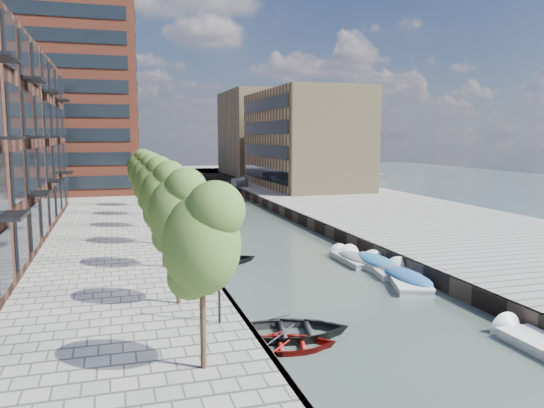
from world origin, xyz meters
name	(u,v)px	position (x,y,z in m)	size (l,w,h in m)	color
water	(229,220)	(0.00, 40.00, 0.00)	(300.00, 300.00, 0.00)	#38473F
quay_right	(371,209)	(16.00, 40.00, 0.50)	(20.00, 140.00, 1.00)	gray
quay_wall_left	(169,217)	(-6.10, 40.00, 0.50)	(0.25, 140.00, 1.00)	#332823
quay_wall_right	(286,212)	(6.10, 40.00, 0.50)	(0.25, 140.00, 1.00)	#332823
far_closure	(169,174)	(0.00, 100.00, 0.50)	(80.00, 40.00, 1.00)	gray
tower	(65,79)	(-17.00, 65.00, 16.00)	(18.00, 18.00, 30.00)	brown
tan_block_near	(304,139)	(16.00, 62.00, 8.00)	(12.00, 25.00, 14.00)	tan
tan_block_far	(258,133)	(16.00, 88.00, 9.00)	(12.00, 20.00, 16.00)	tan
bridge	(187,181)	(0.00, 72.00, 1.39)	(13.00, 6.00, 1.30)	gray
tree_0	(202,238)	(-8.50, 4.00, 5.31)	(2.50, 2.50, 5.95)	#382619
tree_1	(176,209)	(-8.50, 11.00, 5.31)	(2.50, 2.50, 5.95)	#382619
tree_2	(162,192)	(-8.50, 18.00, 5.31)	(2.50, 2.50, 5.95)	#382619
tree_3	(153,182)	(-8.50, 25.00, 5.31)	(2.50, 2.50, 5.95)	#382619
tree_4	(147,175)	(-8.50, 32.00, 5.31)	(2.50, 2.50, 5.95)	#382619
tree_5	(143,170)	(-8.50, 39.00, 5.31)	(2.50, 2.50, 5.95)	#382619
tree_6	(139,166)	(-8.50, 46.00, 5.31)	(2.50, 2.50, 5.95)	#382619
lamp_0	(219,262)	(-7.20, 8.00, 3.51)	(0.24, 0.24, 4.12)	black
lamp_1	(174,209)	(-7.20, 24.00, 3.51)	(0.24, 0.24, 4.12)	black
lamp_2	(156,187)	(-7.20, 40.00, 3.51)	(0.24, 0.24, 4.12)	black
sloop_0	(290,337)	(-4.15, 8.11, 0.00)	(3.65, 5.11, 1.06)	#242326
sloop_1	(225,263)	(-4.15, 21.78, 0.00)	(3.09, 4.33, 0.90)	black
sloop_2	(287,349)	(-4.69, 6.95, 0.00)	(2.90, 4.06, 0.84)	maroon
sloop_3	(187,222)	(-4.25, 40.01, 0.00)	(2.91, 4.07, 0.84)	silver
sloop_4	(211,255)	(-4.63, 24.47, 0.00)	(3.21, 4.50, 0.93)	#232326
motorboat_0	(406,279)	(4.98, 14.14, 0.22)	(3.56, 5.76, 1.82)	white
motorboat_1	(351,259)	(4.16, 19.90, 0.19)	(1.61, 4.58, 1.52)	silver
motorboat_2	(540,347)	(5.07, 4.04, 0.09)	(1.75, 4.87, 1.62)	white
motorboat_3	(370,263)	(4.79, 18.25, 0.23)	(2.86, 5.85, 1.87)	silver
motorboat_4	(382,267)	(5.02, 17.09, 0.19)	(2.47, 4.99, 1.59)	silver
car	(242,181)	(7.50, 65.67, 1.73)	(1.72, 4.27, 1.46)	#969A9B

